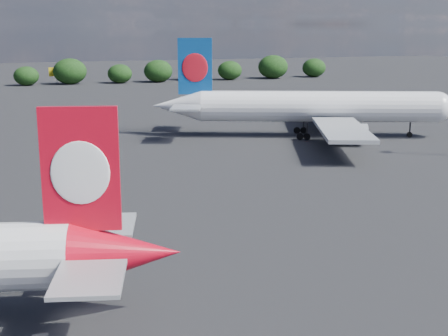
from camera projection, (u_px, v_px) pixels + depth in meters
name	position (u px, v px, depth m)	size (l,w,h in m)	color
ground	(23.00, 159.00, 92.69)	(500.00, 500.00, 0.00)	black
china_southern_airliner	(308.00, 107.00, 109.68)	(51.26, 49.26, 17.23)	white
billboard_yellow	(56.00, 72.00, 208.51)	(5.00, 0.30, 5.50)	yellow
horizon_treeline	(48.00, 73.00, 206.18)	(205.93, 15.47, 8.99)	black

